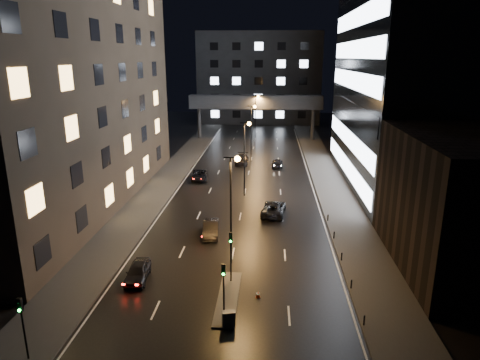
# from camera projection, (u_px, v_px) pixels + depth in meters

# --- Properties ---
(ground) EXTENTS (160.00, 160.00, 0.00)m
(ground) POSITION_uv_depth(u_px,v_px,m) (249.00, 173.00, 70.12)
(ground) COLOR black
(ground) RESTS_ON ground
(sidewalk_left) EXTENTS (5.00, 110.00, 0.15)m
(sidewalk_left) POSITION_uv_depth(u_px,v_px,m) (167.00, 179.00, 66.15)
(sidewalk_left) COLOR #383533
(sidewalk_left) RESTS_ON ground
(sidewalk_right) EXTENTS (5.00, 110.00, 0.15)m
(sidewalk_right) POSITION_uv_depth(u_px,v_px,m) (330.00, 182.00, 64.46)
(sidewalk_right) COLOR #383533
(sidewalk_right) RESTS_ON ground
(building_left) EXTENTS (15.00, 48.00, 40.00)m
(building_left) POSITION_uv_depth(u_px,v_px,m) (54.00, 42.00, 50.75)
(building_left) COLOR #2D2319
(building_left) RESTS_ON ground
(building_right_low) EXTENTS (10.00, 18.00, 12.00)m
(building_right_low) POSITION_uv_depth(u_px,v_px,m) (459.00, 203.00, 37.40)
(building_right_low) COLOR black
(building_right_low) RESTS_ON ground
(building_right_glass) EXTENTS (20.00, 36.00, 45.00)m
(building_right_glass) POSITION_uv_depth(u_px,v_px,m) (431.00, 25.00, 58.35)
(building_right_glass) COLOR black
(building_right_glass) RESTS_ON ground
(building_far) EXTENTS (34.00, 14.00, 25.00)m
(building_far) POSITION_uv_depth(u_px,v_px,m) (259.00, 78.00, 122.23)
(building_far) COLOR #333335
(building_far) RESTS_ON ground
(skybridge) EXTENTS (30.00, 3.00, 10.00)m
(skybridge) POSITION_uv_depth(u_px,v_px,m) (256.00, 103.00, 96.55)
(skybridge) COLOR #333335
(skybridge) RESTS_ON ground
(median_island) EXTENTS (1.60, 8.00, 0.15)m
(median_island) POSITION_uv_depth(u_px,v_px,m) (228.00, 298.00, 33.66)
(median_island) COLOR #383533
(median_island) RESTS_ON ground
(traffic_signal_near) EXTENTS (0.28, 0.34, 4.40)m
(traffic_signal_near) POSITION_uv_depth(u_px,v_px,m) (231.00, 249.00, 35.21)
(traffic_signal_near) COLOR black
(traffic_signal_near) RESTS_ON median_island
(traffic_signal_far) EXTENTS (0.28, 0.34, 4.40)m
(traffic_signal_far) POSITION_uv_depth(u_px,v_px,m) (224.00, 283.00, 29.94)
(traffic_signal_far) COLOR black
(traffic_signal_far) RESTS_ON median_island
(traffic_signal_corner) EXTENTS (0.28, 0.34, 4.40)m
(traffic_signal_corner) POSITION_uv_depth(u_px,v_px,m) (22.00, 320.00, 25.99)
(traffic_signal_corner) COLOR black
(traffic_signal_corner) RESTS_ON ground
(bollard_row) EXTENTS (0.12, 25.12, 0.90)m
(bollard_row) POSITION_uv_depth(u_px,v_px,m) (346.00, 270.00, 37.20)
(bollard_row) COLOR black
(bollard_row) RESTS_ON ground
(streetlight_near) EXTENTS (1.45, 0.50, 10.15)m
(streetlight_near) POSITION_uv_depth(u_px,v_px,m) (233.00, 196.00, 37.64)
(streetlight_near) COLOR black
(streetlight_near) RESTS_ON ground
(streetlight_mid_a) EXTENTS (1.45, 0.50, 10.15)m
(streetlight_mid_a) POSITION_uv_depth(u_px,v_px,m) (246.00, 149.00, 56.80)
(streetlight_mid_a) COLOR black
(streetlight_mid_a) RESTS_ON ground
(streetlight_mid_b) EXTENTS (1.45, 0.50, 10.15)m
(streetlight_mid_b) POSITION_uv_depth(u_px,v_px,m) (252.00, 126.00, 75.97)
(streetlight_mid_b) COLOR black
(streetlight_mid_b) RESTS_ON ground
(streetlight_far) EXTENTS (1.45, 0.50, 10.15)m
(streetlight_far) POSITION_uv_depth(u_px,v_px,m) (256.00, 112.00, 95.14)
(streetlight_far) COLOR black
(streetlight_far) RESTS_ON ground
(car_away_a) EXTENTS (2.12, 4.49, 1.48)m
(car_away_a) POSITION_uv_depth(u_px,v_px,m) (138.00, 272.00, 36.32)
(car_away_a) COLOR black
(car_away_a) RESTS_ON ground
(car_away_b) EXTENTS (2.07, 4.77, 1.53)m
(car_away_b) POSITION_uv_depth(u_px,v_px,m) (211.00, 229.00, 45.41)
(car_away_b) COLOR black
(car_away_b) RESTS_ON ground
(car_away_c) EXTENTS (3.00, 5.40, 1.43)m
(car_away_c) POSITION_uv_depth(u_px,v_px,m) (200.00, 175.00, 65.96)
(car_away_c) COLOR black
(car_away_c) RESTS_ON ground
(car_away_d) EXTENTS (2.23, 5.48, 1.59)m
(car_away_d) POSITION_uv_depth(u_px,v_px,m) (242.00, 159.00, 75.76)
(car_away_d) COLOR black
(car_away_d) RESTS_ON ground
(car_toward_a) EXTENTS (3.25, 5.89, 1.56)m
(car_toward_a) POSITION_uv_depth(u_px,v_px,m) (274.00, 208.00, 51.43)
(car_toward_a) COLOR black
(car_toward_a) RESTS_ON ground
(car_toward_b) EXTENTS (2.00, 4.60, 1.32)m
(car_toward_b) POSITION_uv_depth(u_px,v_px,m) (277.00, 163.00, 73.87)
(car_toward_b) COLOR black
(car_toward_b) RESTS_ON ground
(utility_cabinet) EXTENTS (0.99, 0.70, 1.11)m
(utility_cabinet) POSITION_uv_depth(u_px,v_px,m) (229.00, 318.00, 29.92)
(utility_cabinet) COLOR #464648
(utility_cabinet) RESTS_ON median_island
(cone_a) EXTENTS (0.45, 0.45, 0.52)m
(cone_a) POSITION_uv_depth(u_px,v_px,m) (258.00, 294.00, 33.76)
(cone_a) COLOR #FF460D
(cone_a) RESTS_ON ground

